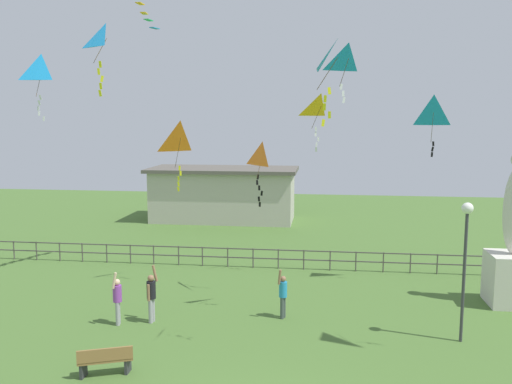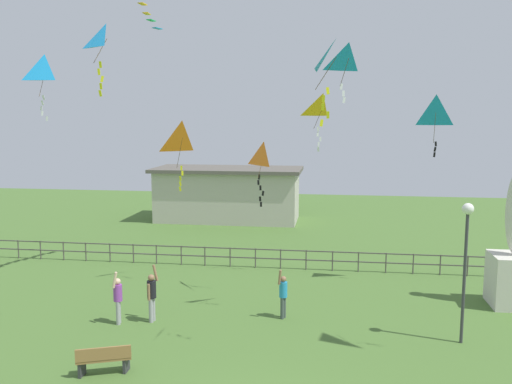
% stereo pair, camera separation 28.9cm
% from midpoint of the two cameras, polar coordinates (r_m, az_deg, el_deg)
% --- Properties ---
extents(statue_monument, '(1.72, 1.72, 5.88)m').
position_cam_midpoint_polar(statue_monument, '(22.90, 25.11, -6.33)').
color(statue_monument, beige).
rests_on(statue_monument, ground_plane).
extents(lamppost, '(0.36, 0.36, 4.53)m').
position_cam_midpoint_polar(lamppost, '(18.18, 20.84, -4.92)').
color(lamppost, '#38383D').
rests_on(lamppost, ground_plane).
extents(park_bench, '(1.55, 0.93, 0.85)m').
position_cam_midpoint_polar(park_bench, '(16.27, -16.12, -16.67)').
color(park_bench, olive).
rests_on(park_bench, ground_plane).
extents(person_0, '(0.34, 0.45, 1.83)m').
position_cam_midpoint_polar(person_0, '(19.64, 2.44, -10.64)').
color(person_0, '#3F4C47').
rests_on(person_0, ground_plane).
extents(person_1, '(0.30, 0.52, 1.92)m').
position_cam_midpoint_polar(person_1, '(19.65, -14.84, -10.75)').
color(person_1, '#99999E').
rests_on(person_1, ground_plane).
extents(person_2, '(0.36, 0.52, 2.01)m').
position_cam_midpoint_polar(person_2, '(19.60, -11.41, -10.55)').
color(person_2, '#99999E').
rests_on(person_2, ground_plane).
extents(kite_0, '(0.86, 0.81, 2.33)m').
position_cam_midpoint_polar(kite_0, '(15.33, 7.99, 13.54)').
color(kite_0, '#198CD1').
extents(kite_1, '(1.10, 0.98, 1.87)m').
position_cam_midpoint_polar(kite_1, '(18.29, 9.27, 13.59)').
color(kite_1, '#198CD1').
extents(kite_2, '(1.15, 1.22, 2.42)m').
position_cam_midpoint_polar(kite_2, '(22.95, 17.87, 7.87)').
color(kite_2, '#198CD1').
extents(kite_3, '(1.08, 1.07, 2.72)m').
position_cam_midpoint_polar(kite_3, '(25.05, -21.97, 11.71)').
color(kite_3, '#198CD1').
extents(kite_4, '(1.21, 1.23, 2.45)m').
position_cam_midpoint_polar(kite_4, '(23.55, 6.51, 8.82)').
color(kite_4, yellow).
extents(kite_5, '(0.95, 1.09, 2.58)m').
position_cam_midpoint_polar(kite_5, '(21.30, 0.28, 3.80)').
color(kite_5, orange).
extents(kite_6, '(0.98, 0.89, 2.19)m').
position_cam_midpoint_polar(kite_6, '(18.03, -16.00, 15.02)').
color(kite_6, '#198CD1').
extents(kite_8, '(1.23, 1.20, 2.91)m').
position_cam_midpoint_polar(kite_8, '(22.46, -8.33, 5.52)').
color(kite_8, orange).
extents(waterfront_railing, '(36.00, 0.06, 0.95)m').
position_cam_midpoint_polar(waterfront_railing, '(25.89, 3.23, -6.80)').
color(waterfront_railing, '#4C4742').
rests_on(waterfront_railing, ground_plane).
extents(pavilion_building, '(10.32, 4.80, 3.71)m').
position_cam_midpoint_polar(pavilion_building, '(38.06, -3.66, -0.18)').
color(pavilion_building, '#B7B2A3').
rests_on(pavilion_building, ground_plane).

